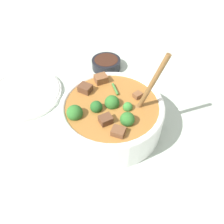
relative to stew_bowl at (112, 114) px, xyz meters
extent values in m
plane|color=#ADBCAD|center=(0.00, 0.00, -0.06)|extent=(4.00, 4.00, 0.00)
cylinder|color=white|center=(0.00, 0.00, -0.01)|extent=(0.28, 0.28, 0.09)
torus|color=white|center=(0.00, 0.00, 0.03)|extent=(0.28, 0.28, 0.02)
cylinder|color=#9E662D|center=(0.00, 0.00, 0.01)|extent=(0.26, 0.26, 0.06)
sphere|color=#2D6B28|center=(0.00, 0.00, 0.04)|extent=(0.04, 0.04, 0.04)
cylinder|color=#6B9956|center=(0.00, 0.00, 0.01)|extent=(0.01, 0.01, 0.02)
sphere|color=#235B23|center=(0.04, -0.01, 0.04)|extent=(0.03, 0.03, 0.03)
cylinder|color=#6B9956|center=(0.04, -0.01, 0.02)|extent=(0.01, 0.01, 0.01)
sphere|color=#2D6B28|center=(0.10, -0.03, 0.04)|extent=(0.04, 0.04, 0.04)
cylinder|color=#6B9956|center=(0.10, -0.03, 0.01)|extent=(0.01, 0.01, 0.02)
sphere|color=#387F33|center=(-0.02, 0.04, 0.04)|extent=(0.03, 0.03, 0.03)
cylinder|color=#6B9956|center=(-0.02, 0.04, 0.02)|extent=(0.01, 0.01, 0.01)
sphere|color=#2D6B28|center=(0.01, 0.07, 0.05)|extent=(0.04, 0.04, 0.04)
cylinder|color=#6B9956|center=(0.01, 0.07, 0.02)|extent=(0.01, 0.01, 0.02)
cube|color=brown|center=(0.05, 0.04, 0.04)|extent=(0.03, 0.03, 0.02)
cube|color=brown|center=(-0.04, -0.09, 0.04)|extent=(0.04, 0.04, 0.03)
cube|color=brown|center=(-0.07, 0.02, 0.04)|extent=(0.02, 0.02, 0.02)
cube|color=brown|center=(0.02, -0.09, 0.04)|extent=(0.04, 0.04, 0.03)
cube|color=brown|center=(0.05, 0.08, 0.04)|extent=(0.04, 0.04, 0.02)
cylinder|color=#3D7533|center=(-0.04, -0.04, 0.04)|extent=(0.02, 0.05, 0.01)
ellipsoid|color=brown|center=(-0.05, 0.05, 0.03)|extent=(0.04, 0.03, 0.01)
cylinder|color=brown|center=(-0.07, 0.06, 0.11)|extent=(0.05, 0.05, 0.17)
cylinder|color=black|center=(-0.17, -0.24, -0.04)|extent=(0.11, 0.11, 0.04)
cylinder|color=#381E14|center=(-0.17, -0.24, -0.03)|extent=(0.09, 0.09, 0.01)
cylinder|color=white|center=(0.15, -0.29, -0.05)|extent=(0.26, 0.26, 0.01)
torus|color=white|center=(0.15, -0.29, -0.04)|extent=(0.25, 0.25, 0.01)
camera|label=1|loc=(0.25, 0.32, 0.44)|focal=35.00mm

